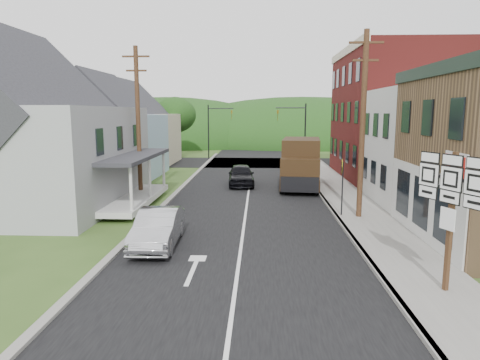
# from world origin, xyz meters

# --- Properties ---
(ground) EXTENTS (120.00, 120.00, 0.00)m
(ground) POSITION_xyz_m (0.00, 0.00, 0.00)
(ground) COLOR #2D4719
(ground) RESTS_ON ground
(road) EXTENTS (9.00, 90.00, 0.02)m
(road) POSITION_xyz_m (0.00, 10.00, 0.00)
(road) COLOR black
(road) RESTS_ON ground
(cross_road) EXTENTS (60.00, 9.00, 0.02)m
(cross_road) POSITION_xyz_m (0.00, 27.00, 0.00)
(cross_road) COLOR black
(cross_road) RESTS_ON ground
(sidewalk_right) EXTENTS (2.80, 55.00, 0.15)m
(sidewalk_right) POSITION_xyz_m (5.90, 8.00, 0.07)
(sidewalk_right) COLOR slate
(sidewalk_right) RESTS_ON ground
(curb_right) EXTENTS (0.20, 55.00, 0.15)m
(curb_right) POSITION_xyz_m (4.55, 8.00, 0.07)
(curb_right) COLOR slate
(curb_right) RESTS_ON ground
(curb_left) EXTENTS (0.30, 55.00, 0.12)m
(curb_left) POSITION_xyz_m (-4.65, 8.00, 0.06)
(curb_left) COLOR slate
(curb_left) RESTS_ON ground
(storefront_white) EXTENTS (8.00, 7.00, 6.50)m
(storefront_white) POSITION_xyz_m (11.30, 7.50, 3.25)
(storefront_white) COLOR silver
(storefront_white) RESTS_ON ground
(storefront_red) EXTENTS (8.00, 12.00, 10.00)m
(storefront_red) POSITION_xyz_m (11.30, 17.00, 5.00)
(storefront_red) COLOR maroon
(storefront_red) RESTS_ON ground
(house_gray) EXTENTS (10.20, 12.24, 8.35)m
(house_gray) POSITION_xyz_m (-12.00, 6.00, 4.23)
(house_gray) COLOR gray
(house_gray) RESTS_ON ground
(house_blue) EXTENTS (7.14, 8.16, 7.28)m
(house_blue) POSITION_xyz_m (-11.00, 17.00, 3.69)
(house_blue) COLOR #9ABED2
(house_blue) RESTS_ON ground
(house_cream) EXTENTS (7.14, 8.16, 7.28)m
(house_cream) POSITION_xyz_m (-11.50, 26.00, 3.69)
(house_cream) COLOR beige
(house_cream) RESTS_ON ground
(utility_pole_right) EXTENTS (1.60, 0.26, 9.00)m
(utility_pole_right) POSITION_xyz_m (5.60, 3.50, 4.66)
(utility_pole_right) COLOR #472D19
(utility_pole_right) RESTS_ON ground
(utility_pole_left) EXTENTS (1.60, 0.26, 9.00)m
(utility_pole_left) POSITION_xyz_m (-6.50, 8.00, 4.66)
(utility_pole_left) COLOR #472D19
(utility_pole_left) RESTS_ON ground
(traffic_signal_right) EXTENTS (2.87, 0.20, 6.00)m
(traffic_signal_right) POSITION_xyz_m (4.30, 23.50, 3.76)
(traffic_signal_right) COLOR black
(traffic_signal_right) RESTS_ON ground
(traffic_signal_left) EXTENTS (2.87, 0.20, 6.00)m
(traffic_signal_left) POSITION_xyz_m (-4.30, 30.50, 3.76)
(traffic_signal_left) COLOR black
(traffic_signal_left) RESTS_ON ground
(tree_left_b) EXTENTS (4.80, 4.80, 6.94)m
(tree_left_b) POSITION_xyz_m (-17.00, 12.00, 4.88)
(tree_left_b) COLOR #382616
(tree_left_b) RESTS_ON ground
(tree_left_c) EXTENTS (5.80, 5.80, 8.41)m
(tree_left_c) POSITION_xyz_m (-19.00, 20.00, 5.94)
(tree_left_c) COLOR #382616
(tree_left_c) RESTS_ON ground
(tree_left_d) EXTENTS (4.80, 4.80, 6.94)m
(tree_left_d) POSITION_xyz_m (-9.00, 32.00, 4.88)
(tree_left_d) COLOR #382616
(tree_left_d) RESTS_ON ground
(forested_ridge) EXTENTS (90.00, 30.00, 16.00)m
(forested_ridge) POSITION_xyz_m (0.00, 55.00, 0.00)
(forested_ridge) COLOR #163710
(forested_ridge) RESTS_ON ground
(silver_sedan) EXTENTS (1.67, 4.40, 1.43)m
(silver_sedan) POSITION_xyz_m (-3.25, -1.19, 0.72)
(silver_sedan) COLOR silver
(silver_sedan) RESTS_ON ground
(dark_sedan) EXTENTS (2.04, 4.50, 1.50)m
(dark_sedan) POSITION_xyz_m (-0.60, 12.96, 0.75)
(dark_sedan) COLOR black
(dark_sedan) RESTS_ON ground
(delivery_van) EXTENTS (3.12, 6.33, 3.41)m
(delivery_van) POSITION_xyz_m (3.53, 11.92, 1.72)
(delivery_van) COLOR black
(delivery_van) RESTS_ON ground
(route_sign_cluster) EXTENTS (0.98, 2.13, 4.00)m
(route_sign_cluster) POSITION_xyz_m (6.02, -5.32, 2.74)
(route_sign_cluster) COLOR #472D19
(route_sign_cluster) RESTS_ON sidewalk_right
(warning_sign) EXTENTS (0.17, 0.78, 2.84)m
(warning_sign) POSITION_xyz_m (4.77, 3.73, 1.96)
(warning_sign) COLOR black
(warning_sign) RESTS_ON sidewalk_right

